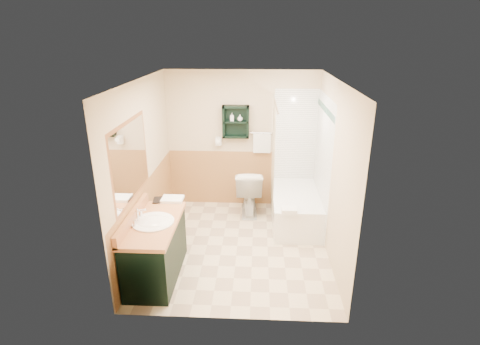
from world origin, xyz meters
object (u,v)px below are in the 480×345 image
at_px(toilet, 249,191).
at_px(soap_bottle_b, 240,118).
at_px(hair_dryer, 219,141).
at_px(bathtub, 296,207).
at_px(soap_bottle_a, 232,119).
at_px(vanity_book, 153,194).
at_px(wall_shelf, 236,122).
at_px(vanity, 156,249).

height_order(toilet, soap_bottle_b, soap_bottle_b).
distance_m(toilet, soap_bottle_b, 1.25).
xyz_separation_m(hair_dryer, soap_bottle_b, (0.37, -0.03, 0.41)).
height_order(bathtub, soap_bottle_a, soap_bottle_a).
xyz_separation_m(toilet, vanity_book, (-1.30, -1.27, 0.48)).
bearing_deg(soap_bottle_b, hair_dryer, 175.39).
bearing_deg(wall_shelf, bathtub, -29.82).
bearing_deg(soap_bottle_b, vanity_book, -126.30).
relative_size(wall_shelf, vanity, 0.45).
distance_m(vanity_book, soap_bottle_a, 1.97).
relative_size(vanity, vanity_book, 5.81).
bearing_deg(vanity_book, bathtub, 16.46).
bearing_deg(wall_shelf, hair_dryer, 175.24).
height_order(hair_dryer, vanity, hair_dryer).
xyz_separation_m(wall_shelf, toilet, (0.24, -0.27, -1.15)).
height_order(toilet, soap_bottle_a, soap_bottle_a).
distance_m(soap_bottle_a, soap_bottle_b, 0.13).
distance_m(wall_shelf, vanity, 2.62).
height_order(wall_shelf, hair_dryer, wall_shelf).
relative_size(toilet, soap_bottle_b, 7.30).
xyz_separation_m(hair_dryer, bathtub, (1.33, -0.61, -0.94)).
relative_size(wall_shelf, hair_dryer, 2.29).
bearing_deg(soap_bottle_b, bathtub, -31.44).
bearing_deg(vanity, bathtub, 39.40).
xyz_separation_m(hair_dryer, toilet, (0.54, -0.30, -0.80)).
distance_m(wall_shelf, toilet, 1.21).
relative_size(soap_bottle_a, soap_bottle_b, 1.25).
distance_m(hair_dryer, soap_bottle_a, 0.46).
relative_size(wall_shelf, toilet, 0.68).
xyz_separation_m(bathtub, soap_bottle_a, (-1.09, 0.58, 1.34)).
bearing_deg(bathtub, vanity, -140.60).
height_order(hair_dryer, vanity_book, hair_dryer).
bearing_deg(soap_bottle_a, wall_shelf, 4.62).
height_order(hair_dryer, bathtub, hair_dryer).
distance_m(wall_shelf, bathtub, 1.75).
relative_size(bathtub, soap_bottle_b, 13.54).
relative_size(hair_dryer, bathtub, 0.16).
relative_size(vanity, bathtub, 0.81).
distance_m(vanity, bathtub, 2.49).
height_order(toilet, vanity_book, vanity_book).
bearing_deg(soap_bottle_a, vanity_book, -122.92).
bearing_deg(bathtub, toilet, 158.16).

